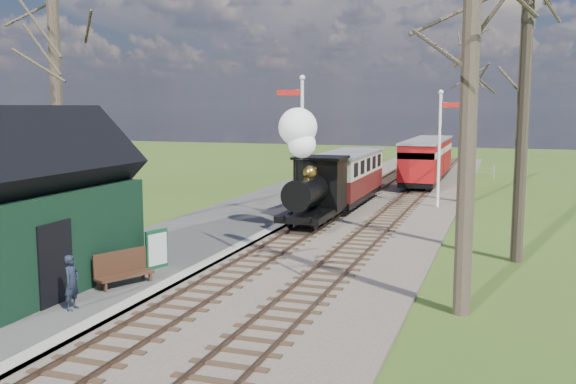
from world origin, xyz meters
name	(u,v)px	position (x,y,z in m)	size (l,w,h in m)	color
ground	(76,376)	(0.00, 0.00, 0.00)	(140.00, 140.00, 0.00)	#38551A
distant_hills	(446,291)	(1.40, 64.38, -16.21)	(114.40, 48.00, 22.02)	#385B23
ballast_bed	(376,205)	(1.30, 22.00, 0.05)	(8.00, 60.00, 0.10)	brown
track_near	(351,202)	(0.00, 22.00, 0.10)	(1.60, 60.00, 0.15)	brown
track_far	(402,205)	(2.60, 22.00, 0.10)	(1.60, 60.00, 0.15)	brown
platform	(221,226)	(-3.50, 14.00, 0.10)	(5.00, 44.00, 0.20)	#474442
coping_strip	(274,229)	(-1.20, 14.00, 0.10)	(0.40, 44.00, 0.21)	#B2AD9E
station_shed	(31,210)	(-4.30, 4.00, 2.27)	(3.25, 6.30, 4.78)	black
semaphore_near	(300,138)	(-0.77, 16.00, 3.62)	(1.22, 0.24, 6.22)	silver
semaphore_far	(441,140)	(4.37, 22.00, 3.35)	(1.22, 0.24, 5.72)	silver
bare_trees	(307,98)	(1.33, 10.10, 5.21)	(15.51, 22.39, 12.00)	#382D23
fence_line	(401,169)	(0.30, 36.00, 0.55)	(12.60, 0.08, 1.00)	slate
locomotive	(311,176)	(-0.01, 15.07, 2.16)	(1.88, 4.38, 4.69)	black
coach	(347,175)	(0.00, 21.14, 1.58)	(2.19, 7.51, 2.31)	black
red_carriage_a	(421,163)	(2.60, 29.06, 1.58)	(2.19, 5.43, 2.31)	black
red_carriage_b	(432,156)	(2.60, 34.56, 1.58)	(2.19, 5.43, 2.31)	black
sign_board	(157,249)	(-2.26, 6.81, 0.77)	(0.34, 0.77, 1.15)	#0F4625
bench	(122,269)	(-2.24, 4.97, 0.63)	(1.09, 1.65, 0.92)	#402517
person	(72,282)	(-2.14, 2.75, 0.86)	(0.48, 0.31, 1.31)	black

